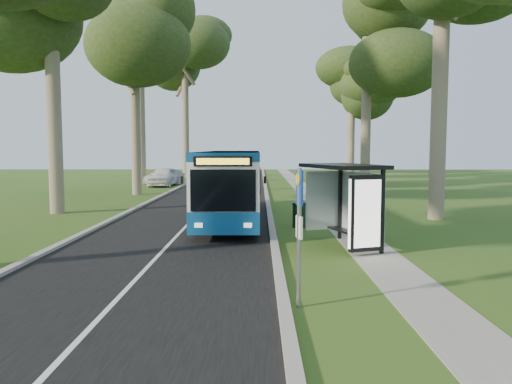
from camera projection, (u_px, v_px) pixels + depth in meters
ground at (274, 244)px, 16.65m from camera, size 120.00×120.00×0.00m
road at (203, 208)px, 26.63m from camera, size 7.00×100.00×0.02m
kerb_east at (269, 207)px, 26.61m from camera, size 0.25×100.00×0.12m
kerb_west at (138, 207)px, 26.65m from camera, size 0.25×100.00×0.12m
centre_line at (203, 208)px, 26.63m from camera, size 0.12×100.00×0.00m
footpath at (325, 208)px, 26.59m from camera, size 1.50×100.00×0.02m
bus at (232, 185)px, 22.07m from camera, size 2.49×11.57×3.06m
bus_stop_sign at (299, 222)px, 9.91m from camera, size 0.12×0.39×2.81m
bus_shelter at (349, 190)px, 15.57m from camera, size 2.64×3.52×2.69m
litter_bin at (299, 215)px, 20.25m from camera, size 0.56×0.56×0.99m
car_white at (164, 177)px, 42.43m from camera, size 2.31×4.90×1.62m
car_silver at (165, 177)px, 43.16m from camera, size 3.07×4.50×1.40m
tree_west_c at (134, 49)px, 33.77m from camera, size 5.20×5.20×13.41m
tree_west_d at (139, 22)px, 43.38m from camera, size 5.20×5.20×19.14m
tree_west_e at (185, 62)px, 53.47m from camera, size 5.20×5.20×16.87m
tree_east_c at (368, 35)px, 33.59m from camera, size 5.20×5.20×14.63m
tree_east_d at (352, 70)px, 45.58m from camera, size 5.20×5.20×13.95m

